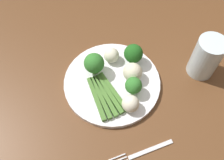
{
  "coord_description": "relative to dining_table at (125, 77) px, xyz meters",
  "views": [
    {
      "loc": [
        -0.43,
        0.13,
        1.35
      ],
      "look_at": [
        -0.07,
        0.06,
        0.76
      ],
      "focal_mm": 38.74,
      "sensor_mm": 36.0,
      "label": 1
    }
  ],
  "objects": [
    {
      "name": "fork",
      "position": [
        -0.28,
        0.03,
        0.1
      ],
      "size": [
        0.05,
        0.17,
        0.0
      ],
      "rotation": [
        0.0,
        0.0,
        1.75
      ],
      "color": "silver",
      "rests_on": "dining_table"
    },
    {
      "name": "cauliflower_near_fork",
      "position": [
        -0.16,
        0.03,
        0.14
      ],
      "size": [
        0.05,
        0.05,
        0.05
      ],
      "primitive_type": "sphere",
      "color": "silver",
      "rests_on": "plate"
    },
    {
      "name": "broccoli_right",
      "position": [
        -0.12,
        0.01,
        0.15
      ],
      "size": [
        0.05,
        0.05,
        0.06
      ],
      "color": "#609E3D",
      "rests_on": "plate"
    },
    {
      "name": "cauliflower_left",
      "position": [
        -0.07,
        -0.0,
        0.14
      ],
      "size": [
        0.05,
        0.05,
        0.05
      ],
      "primitive_type": "sphere",
      "color": "beige",
      "rests_on": "plate"
    },
    {
      "name": "water_glass",
      "position": [
        -0.08,
        -0.21,
        0.16
      ],
      "size": [
        0.08,
        0.08,
        0.13
      ],
      "primitive_type": "cylinder",
      "color": "silver",
      "rests_on": "dining_table"
    },
    {
      "name": "cauliflower_front_left",
      "position": [
        0.0,
        0.05,
        0.14
      ],
      "size": [
        0.04,
        0.04,
        0.04
      ],
      "primitive_type": "sphere",
      "color": "silver",
      "rests_on": "plate"
    },
    {
      "name": "broccoli_near_center",
      "position": [
        -0.02,
        -0.01,
        0.15
      ],
      "size": [
        0.05,
        0.05,
        0.07
      ],
      "color": "#4C7F2B",
      "rests_on": "plate"
    },
    {
      "name": "broccoli_front",
      "position": [
        -0.03,
        0.1,
        0.15
      ],
      "size": [
        0.06,
        0.06,
        0.07
      ],
      "color": "#609E3D",
      "rests_on": "plate"
    },
    {
      "name": "asparagus_bundle",
      "position": [
        -0.12,
        0.09,
        0.12
      ],
      "size": [
        0.15,
        0.09,
        0.01
      ],
      "rotation": [
        0.0,
        0.0,
        3.42
      ],
      "color": "#47752D",
      "rests_on": "plate"
    },
    {
      "name": "plate",
      "position": [
        -0.07,
        0.06,
        0.11
      ],
      "size": [
        0.27,
        0.27,
        0.01
      ],
      "primitive_type": "cylinder",
      "color": "white",
      "rests_on": "dining_table"
    },
    {
      "name": "dining_table",
      "position": [
        0.0,
        0.0,
        0.0
      ],
      "size": [
        1.45,
        0.89,
        0.74
      ],
      "color": "brown",
      "rests_on": "ground_plane"
    },
    {
      "name": "ground_plane",
      "position": [
        0.0,
        0.0,
        -0.66
      ],
      "size": [
        6.0,
        6.0,
        0.02
      ],
      "primitive_type": "cube",
      "color": "#B7A88E"
    }
  ]
}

